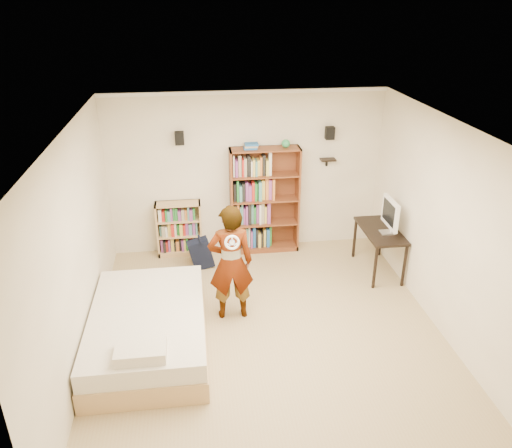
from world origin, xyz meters
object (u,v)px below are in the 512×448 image
(low_bookshelf, at_px, (179,229))
(daybed, at_px, (148,325))
(computer_desk, at_px, (378,250))
(person, at_px, (231,263))
(tall_bookshelf, at_px, (265,201))

(low_bookshelf, distance_m, daybed, 2.46)
(low_bookshelf, xyz_separation_m, computer_desk, (3.12, -0.99, -0.10))
(person, bearing_deg, daybed, 24.82)
(computer_desk, distance_m, daybed, 3.77)
(tall_bookshelf, relative_size, low_bookshelf, 1.94)
(low_bookshelf, bearing_deg, tall_bookshelf, -1.07)
(computer_desk, bearing_deg, daybed, -157.60)
(tall_bookshelf, height_order, daybed, tall_bookshelf)
(low_bookshelf, height_order, person, person)
(daybed, bearing_deg, low_bookshelf, 81.27)
(tall_bookshelf, xyz_separation_m, low_bookshelf, (-1.44, 0.03, -0.44))
(computer_desk, xyz_separation_m, daybed, (-3.49, -1.44, -0.04))
(low_bookshelf, xyz_separation_m, person, (0.71, -1.90, 0.36))
(computer_desk, distance_m, person, 2.61)
(tall_bookshelf, bearing_deg, low_bookshelf, 178.93)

